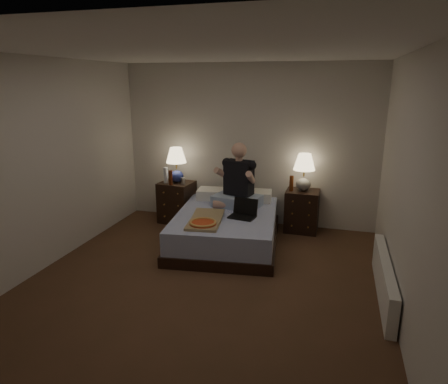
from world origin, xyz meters
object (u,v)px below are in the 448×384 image
(lamp_right, at_px, (304,172))
(beer_bottle_right, at_px, (291,183))
(water_bottle, at_px, (166,175))
(bed, at_px, (226,228))
(nightstand_right, at_px, (302,211))
(nightstand_left, at_px, (177,202))
(person, at_px, (237,175))
(beer_bottle_left, at_px, (171,178))
(soda_can, at_px, (183,181))
(pizza_box, at_px, (203,224))
(laptop, at_px, (242,209))
(radiator, at_px, (384,279))
(lamp_left, at_px, (176,165))

(lamp_right, relative_size, beer_bottle_right, 2.43)
(lamp_right, xyz_separation_m, water_bottle, (-2.14, -0.20, -0.13))
(bed, bearing_deg, nightstand_right, 32.91)
(nightstand_left, height_order, person, person)
(beer_bottle_left, relative_size, beer_bottle_right, 1.00)
(soda_can, height_order, pizza_box, soda_can)
(person, xyz_separation_m, pizza_box, (-0.20, -0.96, -0.43))
(nightstand_left, distance_m, water_bottle, 0.48)
(laptop, bearing_deg, soda_can, 156.60)
(water_bottle, xyz_separation_m, radiator, (3.16, -1.54, -0.58))
(nightstand_right, distance_m, lamp_right, 0.60)
(lamp_left, relative_size, beer_bottle_right, 2.43)
(nightstand_right, relative_size, beer_bottle_left, 2.76)
(nightstand_left, bearing_deg, bed, -27.12)
(beer_bottle_right, bearing_deg, radiator, -54.61)
(nightstand_left, distance_m, nightstand_right, 2.00)
(lamp_right, bearing_deg, nightstand_right, 0.00)
(bed, relative_size, beer_bottle_left, 7.82)
(beer_bottle_right, bearing_deg, nightstand_left, -178.11)
(beer_bottle_left, xyz_separation_m, beer_bottle_right, (1.84, 0.23, -0.02))
(water_bottle, xyz_separation_m, laptop, (1.42, -0.73, -0.21))
(person, bearing_deg, lamp_right, 39.49)
(laptop, bearing_deg, beer_bottle_right, 67.63)
(lamp_right, height_order, soda_can, lamp_right)
(nightstand_left, distance_m, pizza_box, 1.56)
(nightstand_right, relative_size, lamp_left, 1.13)
(nightstand_left, relative_size, lamp_right, 1.17)
(bed, distance_m, beer_bottle_right, 1.21)
(soda_can, bearing_deg, water_bottle, -178.19)
(soda_can, xyz_separation_m, beer_bottle_right, (1.68, 0.13, 0.04))
(bed, relative_size, nightstand_left, 2.74)
(nightstand_right, bearing_deg, beer_bottle_right, -158.56)
(lamp_right, bearing_deg, bed, -140.28)
(water_bottle, height_order, person, person)
(pizza_box, relative_size, radiator, 0.47)
(lamp_right, distance_m, soda_can, 1.87)
(person, height_order, laptop, person)
(soda_can, xyz_separation_m, radiator, (2.87, -1.55, -0.51))
(radiator, bearing_deg, lamp_right, 120.40)
(nightstand_left, bearing_deg, laptop, -25.68)
(nightstand_right, distance_m, beer_bottle_left, 2.08)
(water_bottle, bearing_deg, laptop, -27.15)
(bed, distance_m, water_bottle, 1.43)
(water_bottle, xyz_separation_m, beer_bottle_right, (1.97, 0.14, -0.03))
(soda_can, bearing_deg, laptop, -33.07)
(pizza_box, bearing_deg, beer_bottle_right, 47.30)
(nightstand_left, bearing_deg, pizza_box, -48.70)
(bed, distance_m, laptop, 0.45)
(bed, xyz_separation_m, lamp_right, (0.97, 0.81, 0.69))
(lamp_right, relative_size, soda_can, 5.60)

